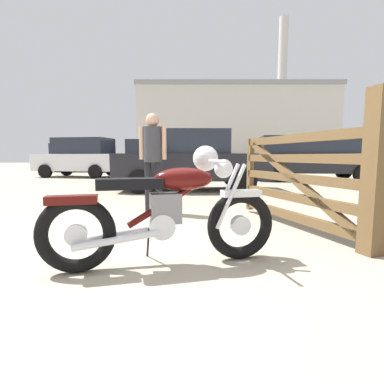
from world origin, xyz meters
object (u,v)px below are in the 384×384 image
red_hatchback_near (81,157)px  timber_gate (309,177)px  white_estate_far (86,157)px  vintage_motorcycle (169,210)px  bystander (153,153)px  pale_sedan_back (191,161)px  blue_hatchback_right (161,157)px  dark_sedan_left (311,157)px

red_hatchback_near → timber_gate: bearing=132.5°
red_hatchback_near → white_estate_far: 5.20m
vintage_motorcycle → timber_gate: 2.02m
vintage_motorcycle → timber_gate: timber_gate is taller
bystander → red_hatchback_near: size_ratio=0.41×
timber_gate → white_estate_far: size_ratio=0.51×
pale_sedan_back → blue_hatchback_right: (-2.00, 6.01, 0.10)m
vintage_motorcycle → white_estate_far: white_estate_far is taller
vintage_motorcycle → red_hatchback_near: size_ratio=0.50×
bystander → blue_hatchback_right: 9.71m
pale_sedan_back → white_estate_far: 12.34m
bystander → red_hatchback_near: bearing=33.6°
pale_sedan_back → white_estate_far: size_ratio=0.93×
vintage_motorcycle → pale_sedan_back: size_ratio=0.46×
pale_sedan_back → white_estate_far: white_estate_far is taller
white_estate_far → vintage_motorcycle: bearing=-63.1°
bystander → dark_sedan_left: 8.74m
dark_sedan_left → pale_sedan_back: size_ratio=1.08×
dark_sedan_left → blue_hatchback_right: (-6.40, 2.23, 0.00)m
dark_sedan_left → pale_sedan_back: (-4.40, -3.78, -0.10)m
dark_sedan_left → red_hatchback_near: size_ratio=1.17×
vintage_motorcycle → blue_hatchback_right: (-2.31, 11.99, 0.45)m
vintage_motorcycle → bystander: bystander is taller
blue_hatchback_right → timber_gate: bearing=103.6°
red_hatchback_near → blue_hatchback_right: size_ratio=0.83×
blue_hatchback_right → white_estate_far: bearing=-41.2°
dark_sedan_left → white_estate_far: (-11.86, 6.06, 0.00)m
red_hatchback_near → blue_hatchback_right: (3.53, 1.01, 0.02)m
dark_sedan_left → white_estate_far: 13.32m
vintage_motorcycle → pale_sedan_back: (-0.31, 5.98, 0.34)m
timber_gate → white_estate_far: (-9.33, 14.55, 0.24)m
dark_sedan_left → red_hatchback_near: (-9.93, 1.23, -0.02)m
timber_gate → dark_sedan_left: 8.87m
blue_hatchback_right → vintage_motorcycle: bearing=94.7°
vintage_motorcycle → white_estate_far: bearing=97.6°
timber_gate → pale_sedan_back: (-1.87, 4.72, 0.13)m
vintage_motorcycle → red_hatchback_near: 12.45m
vintage_motorcycle → blue_hatchback_right: size_ratio=0.41×
white_estate_far → blue_hatchback_right: bearing=-34.3°
dark_sedan_left → white_estate_far: size_ratio=1.00×
vintage_motorcycle → white_estate_far: size_ratio=0.43×
bystander → blue_hatchback_right: blue_hatchback_right is taller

